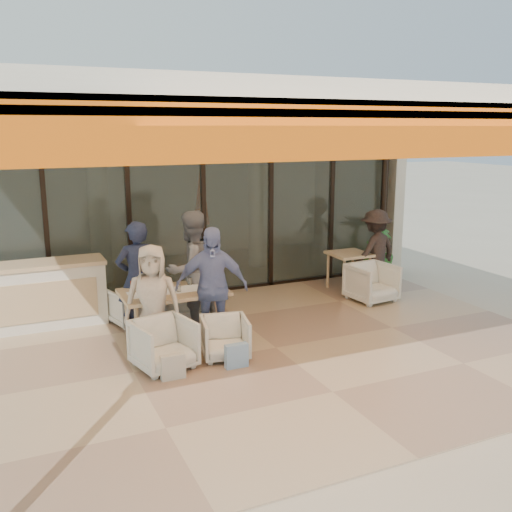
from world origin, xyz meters
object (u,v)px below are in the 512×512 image
(side_chair, at_px, (372,281))
(potted_palm, at_px, (377,249))
(chair_far_left, at_px, (132,304))
(diner_navy, at_px, (137,279))
(dining_table, at_px, (173,294))
(chair_near_left, at_px, (164,342))
(diner_periwinkle, at_px, (212,287))
(chair_far_right, at_px, (183,296))
(chair_near_right, at_px, (225,336))
(side_table, at_px, (349,258))
(standing_woman, at_px, (375,251))
(diner_cream, at_px, (153,301))
(host_counter, at_px, (44,294))
(diner_grey, at_px, (191,270))

(side_chair, distance_m, potted_palm, 1.63)
(chair_far_left, xyz_separation_m, diner_navy, (0.00, -0.50, 0.54))
(dining_table, bearing_deg, chair_near_left, -113.43)
(dining_table, xyz_separation_m, side_chair, (3.73, 0.36, -0.31))
(dining_table, xyz_separation_m, diner_periwinkle, (0.43, -0.46, 0.18))
(chair_far_right, bearing_deg, chair_near_right, 99.32)
(side_table, height_order, standing_woman, standing_woman)
(dining_table, xyz_separation_m, chair_far_right, (0.43, 0.94, -0.33))
(chair_far_left, bearing_deg, dining_table, 98.99)
(chair_near_left, distance_m, potted_palm, 5.77)
(side_table, bearing_deg, side_chair, -90.00)
(chair_far_left, bearing_deg, chair_near_right, 99.15)
(dining_table, relative_size, diner_cream, 0.98)
(potted_palm, bearing_deg, chair_far_left, -172.60)
(host_counter, xyz_separation_m, diner_navy, (1.26, -0.88, 0.33))
(diner_grey, height_order, diner_periwinkle, diner_grey)
(dining_table, xyz_separation_m, standing_woman, (4.19, 0.93, 0.09))
(diner_navy, distance_m, side_table, 4.21)
(dining_table, distance_m, potted_palm, 5.01)
(chair_far_left, xyz_separation_m, diner_periwinkle, (0.84, -1.40, 0.54))
(standing_woman, bearing_deg, diner_cream, 2.14)
(host_counter, xyz_separation_m, side_table, (5.40, -0.22, 0.11))
(standing_woman, bearing_deg, potted_palm, -143.29)
(diner_cream, relative_size, diner_periwinkle, 0.89)
(standing_woman, bearing_deg, diner_periwinkle, 5.60)
(chair_far_right, xyz_separation_m, side_table, (3.31, 0.16, 0.29))
(chair_far_left, height_order, chair_near_left, chair_near_left)
(side_table, bearing_deg, potted_palm, 26.70)
(host_counter, distance_m, diner_grey, 2.31)
(chair_far_right, distance_m, diner_periwinkle, 1.49)
(dining_table, xyz_separation_m, potted_palm, (4.74, 1.61, -0.06))
(diner_grey, bearing_deg, standing_woman, 168.24)
(side_chair, bearing_deg, chair_near_right, -164.72)
(diner_grey, bearing_deg, chair_far_left, -49.84)
(standing_woman, distance_m, potted_palm, 0.89)
(potted_palm, bearing_deg, side_table, -153.30)
(diner_grey, xyz_separation_m, diner_periwinkle, (0.00, -0.90, -0.05))
(diner_cream, xyz_separation_m, diner_periwinkle, (0.84, 0.00, 0.09))
(diner_grey, height_order, diner_cream, diner_grey)
(diner_periwinkle, bearing_deg, chair_near_left, -130.45)
(diner_grey, height_order, potted_palm, diner_grey)
(diner_cream, relative_size, side_chair, 2.02)
(chair_far_left, height_order, side_chair, side_chair)
(host_counter, distance_m, side_table, 5.41)
(chair_far_left, bearing_deg, potted_palm, 172.70)
(chair_near_left, height_order, diner_periwinkle, diner_periwinkle)
(chair_far_left, height_order, standing_woman, standing_woman)
(dining_table, height_order, chair_far_left, dining_table)
(diner_cream, bearing_deg, host_counter, 146.00)
(diner_cream, xyz_separation_m, side_chair, (4.15, 0.81, -0.39))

